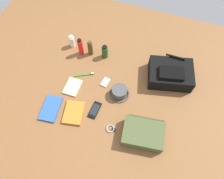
% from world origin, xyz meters
% --- Properties ---
extents(ground_plane, '(2.64, 2.02, 0.02)m').
position_xyz_m(ground_plane, '(0.00, 0.00, -0.01)').
color(ground_plane, brown).
rests_on(ground_plane, ground).
extents(backpack, '(0.39, 0.32, 0.15)m').
position_xyz_m(backpack, '(0.40, 0.27, 0.06)').
color(backpack, black).
rests_on(backpack, ground_plane).
extents(toiletry_pouch, '(0.30, 0.27, 0.09)m').
position_xyz_m(toiletry_pouch, '(0.32, -0.26, 0.04)').
color(toiletry_pouch, '#47512D').
rests_on(toiletry_pouch, ground_plane).
extents(bucket_hat, '(0.16, 0.16, 0.08)m').
position_xyz_m(bucket_hat, '(0.06, -0.00, 0.03)').
color(bucket_hat, '#474747').
rests_on(bucket_hat, ground_plane).
extents(toothpaste_tube, '(0.05, 0.05, 0.12)m').
position_xyz_m(toothpaste_tube, '(-0.48, 0.33, 0.06)').
color(toothpaste_tube, white).
rests_on(toothpaste_tube, ground_plane).
extents(sunscreen_spray, '(0.04, 0.04, 0.17)m').
position_xyz_m(sunscreen_spray, '(-0.38, 0.28, 0.08)').
color(sunscreen_spray, red).
rests_on(sunscreen_spray, ground_plane).
extents(cologne_bottle, '(0.04, 0.04, 0.15)m').
position_xyz_m(cologne_bottle, '(-0.30, 0.30, 0.07)').
color(cologne_bottle, '#473319').
rests_on(cologne_bottle, ground_plane).
extents(shampoo_bottle, '(0.05, 0.05, 0.13)m').
position_xyz_m(shampoo_bottle, '(-0.17, 0.31, 0.06)').
color(shampoo_bottle, '#19471E').
rests_on(shampoo_bottle, ground_plane).
extents(paperback_novel, '(0.15, 0.22, 0.02)m').
position_xyz_m(paperback_novel, '(-0.39, -0.29, 0.01)').
color(paperback_novel, blue).
rests_on(paperback_novel, ground_plane).
extents(travel_guidebook, '(0.17, 0.21, 0.02)m').
position_xyz_m(travel_guidebook, '(-0.21, -0.26, 0.01)').
color(travel_guidebook, orange).
rests_on(travel_guidebook, ground_plane).
extents(cell_phone, '(0.07, 0.14, 0.01)m').
position_xyz_m(cell_phone, '(-0.07, -0.19, 0.01)').
color(cell_phone, black).
rests_on(cell_phone, ground_plane).
extents(media_player, '(0.07, 0.09, 0.01)m').
position_xyz_m(media_player, '(-0.08, 0.06, 0.01)').
color(media_player, '#B7B7BC').
rests_on(media_player, ground_plane).
extents(wristwatch, '(0.07, 0.06, 0.01)m').
position_xyz_m(wristwatch, '(0.09, -0.29, 0.01)').
color(wristwatch, '#99999E').
rests_on(wristwatch, ground_plane).
extents(toothbrush, '(0.15, 0.09, 0.02)m').
position_xyz_m(toothbrush, '(-0.26, 0.08, 0.01)').
color(toothbrush, '#198C33').
rests_on(toothbrush, ground_plane).
extents(notepad, '(0.11, 0.15, 0.02)m').
position_xyz_m(notepad, '(-0.31, -0.06, 0.01)').
color(notepad, beige).
rests_on(notepad, ground_plane).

